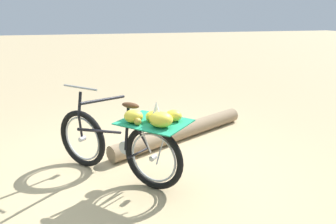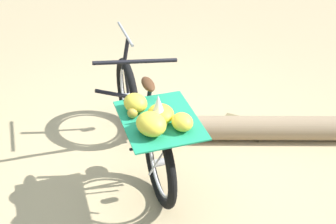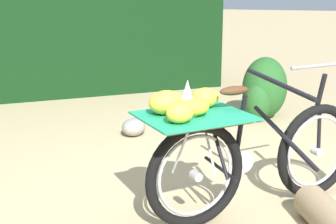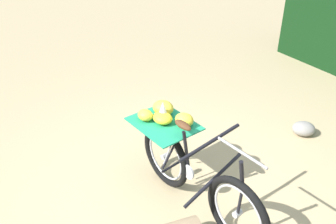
# 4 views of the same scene
# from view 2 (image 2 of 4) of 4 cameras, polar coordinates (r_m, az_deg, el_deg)

# --- Properties ---
(ground_plane) EXTENTS (60.00, 60.00, 0.00)m
(ground_plane) POSITION_cam_2_polar(r_m,az_deg,el_deg) (4.11, -1.31, -7.38)
(ground_plane) COLOR tan
(bicycle) EXTENTS (1.44, 1.50, 1.03)m
(bicycle) POSITION_cam_2_polar(r_m,az_deg,el_deg) (3.84, -2.79, -1.24)
(bicycle) COLOR black
(bicycle) RESTS_ON ground_plane
(fallen_log) EXTENTS (2.39, 1.29, 0.23)m
(fallen_log) POSITION_cam_2_polar(r_m,az_deg,el_deg) (4.60, 14.76, -1.92)
(fallen_log) COLOR #937A5B
(fallen_log) RESTS_ON ground_plane
(leaf_litter_patch) EXTENTS (0.44, 0.36, 0.01)m
(leaf_litter_patch) POSITION_cam_2_polar(r_m,az_deg,el_deg) (4.72, 9.00, -1.80)
(leaf_litter_patch) COLOR olive
(leaf_litter_patch) RESTS_ON ground_plane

